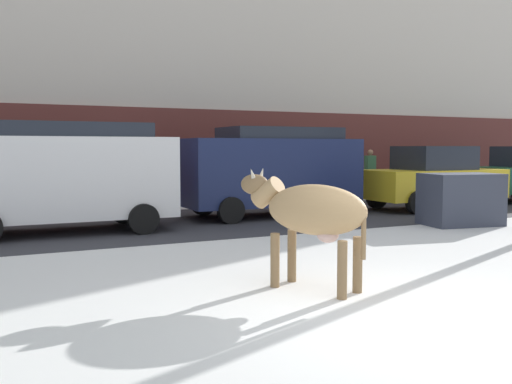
{
  "coord_description": "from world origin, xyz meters",
  "views": [
    {
      "loc": [
        -4.18,
        -4.58,
        1.8
      ],
      "look_at": [
        -0.15,
        3.51,
        1.1
      ],
      "focal_mm": 40.42,
      "sensor_mm": 36.0,
      "label": 1
    }
  ],
  "objects": [
    {
      "name": "pedestrian_by_cars",
      "position": [
        8.42,
        11.74,
        0.88
      ],
      "size": [
        0.36,
        0.24,
        1.73
      ],
      "color": "#282833",
      "rests_on": "ground"
    },
    {
      "name": "pedestrian_near_billboard",
      "position": [
        2.08,
        11.74,
        0.88
      ],
      "size": [
        0.36,
        0.24,
        1.73
      ],
      "color": "#282833",
      "rests_on": "ground"
    },
    {
      "name": "car_yellow_sedan",
      "position": [
        7.97,
        8.16,
        0.91
      ],
      "size": [
        4.23,
        2.04,
        1.84
      ],
      "color": "gold",
      "rests_on": "ground"
    },
    {
      "name": "car_navy_van",
      "position": [
        2.84,
        8.71,
        1.24
      ],
      "size": [
        4.63,
        2.18,
        2.32
      ],
      "color": "#19234C",
      "rests_on": "ground"
    },
    {
      "name": "building_facade",
      "position": [
        0.0,
        15.49,
        6.48
      ],
      "size": [
        44.0,
        6.1,
        13.0
      ],
      "color": "beige",
      "rests_on": "ground"
    },
    {
      "name": "ground_plane",
      "position": [
        0.0,
        0.0,
        0.0
      ],
      "size": [
        120.0,
        120.0,
        0.0
      ],
      "primitive_type": "plane",
      "color": "white"
    },
    {
      "name": "car_white_van",
      "position": [
        -2.44,
        8.06,
        1.24
      ],
      "size": [
        4.63,
        2.18,
        2.32
      ],
      "color": "white",
      "rests_on": "ground"
    },
    {
      "name": "cow_tan",
      "position": [
        -0.34,
        1.58,
        0.99
      ],
      "size": [
        1.21,
        1.88,
        1.54
      ],
      "color": "tan",
      "rests_on": "ground"
    },
    {
      "name": "road_strip",
      "position": [
        0.0,
        8.48,
        0.0
      ],
      "size": [
        60.0,
        5.6,
        0.01
      ],
      "primitive_type": "cube",
      "color": "#333338",
      "rests_on": "ground"
    },
    {
      "name": "dumpster",
      "position": [
        6.01,
        5.22,
        0.6
      ],
      "size": [
        1.87,
        1.39,
        1.2
      ],
      "primitive_type": "cube",
      "rotation": [
        0.0,
        0.0,
        -0.18
      ],
      "color": "#383D4C",
      "rests_on": "ground"
    }
  ]
}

